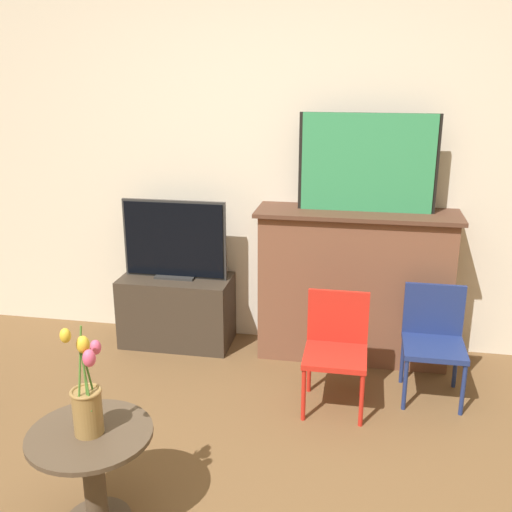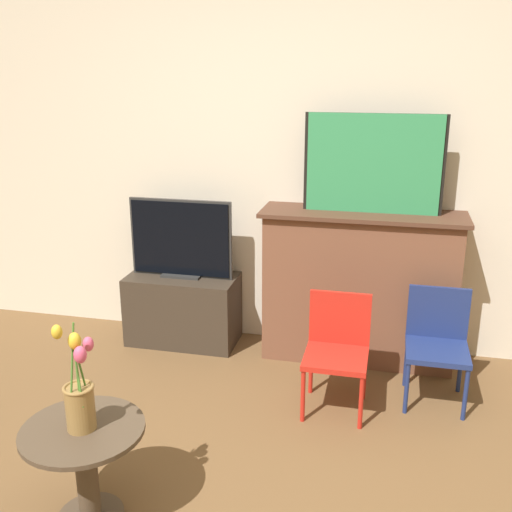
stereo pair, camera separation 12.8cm
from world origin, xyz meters
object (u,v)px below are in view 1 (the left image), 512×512
Objects in this scene: chair_blue at (434,336)px; vase_tulips at (87,400)px; painting at (367,163)px; chair_red at (336,344)px; tv_monitor at (174,241)px.

vase_tulips is at bearing -136.96° from chair_blue.
chair_red is (-0.11, -0.62, -0.90)m from painting.
chair_blue is at bearing -44.81° from painting.
chair_blue is (0.42, -0.42, -0.90)m from painting.
tv_monitor is 1.74m from vase_tulips.
chair_red is at bearing 51.58° from vase_tulips.
chair_blue is 1.32× the size of vase_tulips.
chair_red is at bearing -100.40° from painting.
chair_blue is at bearing 21.04° from chair_red.
chair_blue is (1.63, -0.39, -0.36)m from tv_monitor.
vase_tulips reaches higher than chair_blue.
vase_tulips reaches higher than chair_red.
chair_red is 1.46m from vase_tulips.
tv_monitor is at bearing -178.51° from painting.
vase_tulips is (-0.90, -1.13, 0.22)m from chair_red.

